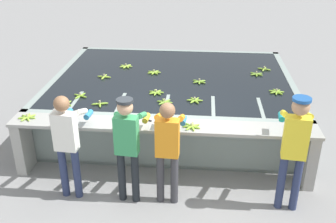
{
  "coord_description": "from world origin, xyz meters",
  "views": [
    {
      "loc": [
        0.56,
        -4.98,
        3.64
      ],
      "look_at": [
        0.0,
        1.26,
        0.65
      ],
      "focal_mm": 42.0,
      "sensor_mm": 36.0,
      "label": 1
    }
  ],
  "objects_px": {
    "banana_bunch_floating_2": "(264,69)",
    "banana_bunch_floating_7": "(65,104)",
    "banana_bunch_floating_8": "(126,66)",
    "banana_bunch_floating_9": "(165,102)",
    "worker_3": "(295,143)",
    "banana_bunch_floating_12": "(276,92)",
    "banana_bunch_floating_5": "(195,100)",
    "banana_bunch_floating_3": "(154,72)",
    "banana_bunch_ledge_0": "(27,117)",
    "banana_bunch_floating_0": "(100,104)",
    "banana_bunch_ledge_1": "(191,126)",
    "banana_bunch_floating_10": "(199,81)",
    "banana_bunch_floating_11": "(104,77)",
    "banana_bunch_floating_4": "(256,74)",
    "knife_0": "(153,121)",
    "banana_bunch_floating_6": "(80,96)",
    "worker_1": "(127,141)",
    "banana_bunch_floating_1": "(156,92)",
    "worker_2": "(168,144)",
    "worker_0": "(67,138)"
  },
  "relations": [
    {
      "from": "banana_bunch_floating_2",
      "to": "banana_bunch_floating_7",
      "type": "xyz_separation_m",
      "value": [
        -3.52,
        -2.06,
        0.0
      ]
    },
    {
      "from": "banana_bunch_floating_8",
      "to": "banana_bunch_floating_9",
      "type": "distance_m",
      "value": 2.02
    },
    {
      "from": "worker_3",
      "to": "banana_bunch_floating_12",
      "type": "relative_size",
      "value": 6.06
    },
    {
      "from": "banana_bunch_floating_5",
      "to": "banana_bunch_floating_7",
      "type": "relative_size",
      "value": 1.06
    },
    {
      "from": "banana_bunch_floating_3",
      "to": "banana_bunch_ledge_0",
      "type": "xyz_separation_m",
      "value": [
        -1.7,
        -2.22,
        0.0
      ]
    },
    {
      "from": "banana_bunch_floating_0",
      "to": "banana_bunch_ledge_1",
      "type": "height_order",
      "value": "banana_bunch_ledge_1"
    },
    {
      "from": "banana_bunch_floating_10",
      "to": "banana_bunch_floating_11",
      "type": "xyz_separation_m",
      "value": [
        -1.86,
        0.09,
        0.0
      ]
    },
    {
      "from": "banana_bunch_floating_11",
      "to": "banana_bunch_floating_3",
      "type": "bearing_deg",
      "value": 20.22
    },
    {
      "from": "banana_bunch_floating_4",
      "to": "knife_0",
      "type": "xyz_separation_m",
      "value": [
        -1.81,
        -2.24,
        -0.01
      ]
    },
    {
      "from": "banana_bunch_floating_12",
      "to": "knife_0",
      "type": "xyz_separation_m",
      "value": [
        -2.06,
        -1.34,
        -0.01
      ]
    },
    {
      "from": "knife_0",
      "to": "banana_bunch_floating_6",
      "type": "bearing_deg",
      "value": 148.31
    },
    {
      "from": "banana_bunch_ledge_1",
      "to": "banana_bunch_floating_12",
      "type": "bearing_deg",
      "value": 45.1
    },
    {
      "from": "banana_bunch_floating_7",
      "to": "banana_bunch_floating_12",
      "type": "height_order",
      "value": "same"
    },
    {
      "from": "worker_1",
      "to": "banana_bunch_floating_12",
      "type": "xyz_separation_m",
      "value": [
        2.32,
        2.0,
        -0.02
      ]
    },
    {
      "from": "worker_3",
      "to": "banana_bunch_floating_9",
      "type": "distance_m",
      "value": 2.31
    },
    {
      "from": "banana_bunch_floating_1",
      "to": "banana_bunch_floating_8",
      "type": "xyz_separation_m",
      "value": [
        -0.8,
        1.36,
        0.0
      ]
    },
    {
      "from": "banana_bunch_ledge_1",
      "to": "banana_bunch_floating_10",
      "type": "bearing_deg",
      "value": 87.47
    },
    {
      "from": "banana_bunch_floating_2",
      "to": "knife_0",
      "type": "relative_size",
      "value": 0.81
    },
    {
      "from": "worker_3",
      "to": "banana_bunch_floating_5",
      "type": "height_order",
      "value": "worker_3"
    },
    {
      "from": "banana_bunch_floating_4",
      "to": "banana_bunch_ledge_0",
      "type": "relative_size",
      "value": 1.01
    },
    {
      "from": "knife_0",
      "to": "banana_bunch_floating_11",
      "type": "bearing_deg",
      "value": 123.18
    },
    {
      "from": "banana_bunch_floating_7",
      "to": "banana_bunch_ledge_0",
      "type": "bearing_deg",
      "value": -127.09
    },
    {
      "from": "banana_bunch_floating_10",
      "to": "knife_0",
      "type": "bearing_deg",
      "value": -111.41
    },
    {
      "from": "banana_bunch_ledge_0",
      "to": "banana_bunch_floating_10",
      "type": "bearing_deg",
      "value": 34.2
    },
    {
      "from": "banana_bunch_floating_0",
      "to": "banana_bunch_floating_5",
      "type": "xyz_separation_m",
      "value": [
        1.57,
        0.28,
        -0.0
      ]
    },
    {
      "from": "banana_bunch_floating_12",
      "to": "banana_bunch_ledge_1",
      "type": "height_order",
      "value": "banana_bunch_ledge_1"
    },
    {
      "from": "knife_0",
      "to": "banana_bunch_ledge_0",
      "type": "bearing_deg",
      "value": -178.35
    },
    {
      "from": "banana_bunch_floating_10",
      "to": "banana_bunch_floating_12",
      "type": "relative_size",
      "value": 1.0
    },
    {
      "from": "banana_bunch_floating_5",
      "to": "banana_bunch_floating_11",
      "type": "bearing_deg",
      "value": 151.43
    },
    {
      "from": "banana_bunch_floating_2",
      "to": "banana_bunch_floating_11",
      "type": "xyz_separation_m",
      "value": [
        -3.18,
        -0.74,
        0.0
      ]
    },
    {
      "from": "banana_bunch_floating_9",
      "to": "banana_bunch_floating_11",
      "type": "relative_size",
      "value": 1.0
    },
    {
      "from": "banana_bunch_floating_6",
      "to": "banana_bunch_floating_8",
      "type": "relative_size",
      "value": 0.96
    },
    {
      "from": "banana_bunch_floating_9",
      "to": "worker_3",
      "type": "bearing_deg",
      "value": -36.39
    },
    {
      "from": "worker_3",
      "to": "worker_2",
      "type": "bearing_deg",
      "value": 179.84
    },
    {
      "from": "worker_1",
      "to": "banana_bunch_floating_4",
      "type": "xyz_separation_m",
      "value": [
        2.07,
        2.91,
        -0.02
      ]
    },
    {
      "from": "worker_0",
      "to": "knife_0",
      "type": "relative_size",
      "value": 4.71
    },
    {
      "from": "banana_bunch_floating_2",
      "to": "banana_bunch_floating_7",
      "type": "bearing_deg",
      "value": -149.68
    },
    {
      "from": "banana_bunch_floating_1",
      "to": "worker_1",
      "type": "bearing_deg",
      "value": -95.94
    },
    {
      "from": "banana_bunch_floating_10",
      "to": "banana_bunch_floating_11",
      "type": "relative_size",
      "value": 0.99
    },
    {
      "from": "banana_bunch_floating_5",
      "to": "banana_bunch_floating_10",
      "type": "xyz_separation_m",
      "value": [
        0.06,
        0.89,
        0.0
      ]
    },
    {
      "from": "banana_bunch_floating_6",
      "to": "banana_bunch_floating_2",
      "type": "bearing_deg",
      "value": 26.86
    },
    {
      "from": "banana_bunch_floating_8",
      "to": "banana_bunch_floating_3",
      "type": "bearing_deg",
      "value": -26.87
    },
    {
      "from": "banana_bunch_floating_1",
      "to": "banana_bunch_floating_11",
      "type": "relative_size",
      "value": 0.99
    },
    {
      "from": "banana_bunch_ledge_0",
      "to": "worker_2",
      "type": "bearing_deg",
      "value": -14.81
    },
    {
      "from": "worker_2",
      "to": "banana_bunch_floating_5",
      "type": "height_order",
      "value": "worker_2"
    },
    {
      "from": "banana_bunch_floating_7",
      "to": "banana_bunch_floating_9",
      "type": "bearing_deg",
      "value": 7.69
    },
    {
      "from": "banana_bunch_floating_10",
      "to": "banana_bunch_floating_12",
      "type": "distance_m",
      "value": 1.43
    },
    {
      "from": "worker_3",
      "to": "banana_bunch_ledge_0",
      "type": "relative_size",
      "value": 6.09
    },
    {
      "from": "worker_2",
      "to": "worker_3",
      "type": "bearing_deg",
      "value": -0.16
    },
    {
      "from": "worker_3",
      "to": "banana_bunch_floating_0",
      "type": "xyz_separation_m",
      "value": [
        -2.93,
        1.2,
        -0.09
      ]
    }
  ]
}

